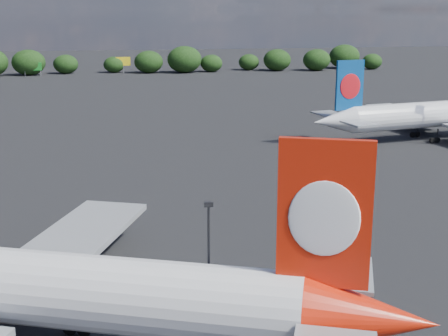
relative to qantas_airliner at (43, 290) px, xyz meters
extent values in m
plane|color=black|center=(-1.62, 63.14, -4.55)|extent=(500.00, 500.00, 0.00)
cylinder|color=silver|center=(-1.48, 0.60, 0.15)|extent=(34.87, 17.78, 4.70)
cone|color=red|center=(18.55, -7.52, 0.15)|extent=(8.74, 7.18, 4.70)
cube|color=red|center=(15.94, -6.46, 6.16)|extent=(4.97, 2.38, 8.46)
ellipsoid|color=white|center=(15.83, -6.72, 6.00)|extent=(3.73, 1.66, 4.32)
ellipsoid|color=white|center=(16.05, -6.20, 6.00)|extent=(3.73, 1.66, 4.32)
cube|color=#96999D|center=(18.75, -2.02, 0.52)|extent=(6.04, 6.82, 0.28)
cube|color=#96999D|center=(1.36, 12.63, -1.36)|extent=(12.73, 19.72, 0.52)
cylinder|color=red|center=(-2.14, 8.98, -2.58)|extent=(5.31, 4.12, 2.54)
cube|color=#96999D|center=(-2.14, 8.98, -1.92)|extent=(2.02, 1.04, 1.13)
cylinder|color=black|center=(1.32, 2.51, -3.14)|extent=(0.34, 0.34, 2.35)
cylinder|color=black|center=(1.32, 2.51, -4.04)|extent=(1.12, 0.78, 1.03)
cylinder|color=black|center=(2.28, 2.12, -4.04)|extent=(1.12, 0.78, 1.03)
cylinder|color=silver|center=(59.49, 58.99, -0.18)|extent=(33.49, 9.97, 4.37)
cone|color=silver|center=(39.67, 55.56, -0.18)|extent=(7.64, 5.50, 4.37)
cube|color=navy|center=(42.26, 56.00, 5.42)|extent=(4.81, 1.25, 7.87)
ellipsoid|color=red|center=(42.30, 55.75, 5.26)|extent=(3.65, 0.80, 4.02)
ellipsoid|color=red|center=(42.21, 56.26, 5.26)|extent=(3.65, 0.80, 4.02)
cube|color=#96999D|center=(42.21, 51.12, 0.17)|extent=(4.77, 5.84, 0.26)
cube|color=#96999D|center=(40.57, 60.59, 0.17)|extent=(4.77, 5.84, 0.26)
cube|color=#96999D|center=(59.27, 70.49, -1.58)|extent=(8.58, 18.20, 0.48)
cylinder|color=#96999D|center=(61.74, 66.48, -2.72)|extent=(4.71, 3.07, 2.36)
cube|color=#96999D|center=(61.74, 66.48, -2.10)|extent=(1.94, 0.59, 1.05)
cylinder|color=black|center=(58.21, 56.10, -3.24)|extent=(0.28, 0.28, 2.19)
cylinder|color=black|center=(58.21, 56.10, -4.07)|extent=(1.01, 0.55, 0.96)
cylinder|color=black|center=(57.26, 55.94, -4.07)|extent=(1.01, 0.55, 0.96)
cylinder|color=black|center=(57.32, 61.27, -3.24)|extent=(0.28, 0.28, 2.19)
cylinder|color=black|center=(57.32, 61.27, -4.07)|extent=(1.01, 0.55, 0.96)
cylinder|color=black|center=(56.37, 61.11, -4.07)|extent=(1.01, 0.55, 0.96)
cylinder|color=black|center=(10.19, -2.17, 0.52)|extent=(0.16, 0.16, 10.14)
cube|color=black|center=(10.19, -2.17, 5.74)|extent=(0.55, 0.30, 0.28)
cube|color=#166E1E|center=(-19.62, 179.14, -1.35)|extent=(6.00, 0.30, 2.60)
cylinder|color=gray|center=(-22.12, 179.14, -3.55)|extent=(0.20, 0.20, 2.00)
cylinder|color=gray|center=(-17.12, 179.14, -3.55)|extent=(0.20, 0.20, 2.00)
cube|color=yellow|center=(10.38, 185.14, -0.55)|extent=(5.00, 0.30, 3.00)
cylinder|color=gray|center=(10.38, 185.14, -3.30)|extent=(0.30, 0.30, 2.50)
ellipsoid|color=black|center=(-21.12, 182.60, -0.27)|extent=(11.14, 9.43, 8.57)
ellipsoid|color=black|center=(-9.21, 185.88, -1.30)|extent=(8.46, 7.16, 6.51)
ellipsoid|color=black|center=(7.19, 186.46, -1.75)|extent=(7.29, 6.17, 5.61)
ellipsoid|color=black|center=(19.07, 182.90, -0.70)|extent=(10.01, 8.47, 7.70)
ellipsoid|color=black|center=(31.48, 181.52, 0.08)|extent=(12.05, 10.19, 9.27)
ellipsoid|color=black|center=(41.24, 182.87, -1.51)|extent=(7.90, 6.69, 6.08)
ellipsoid|color=black|center=(55.78, 186.89, -1.64)|extent=(7.56, 6.40, 5.82)
ellipsoid|color=black|center=(65.27, 182.72, -0.68)|extent=(10.06, 8.51, 7.74)
ellipsoid|color=black|center=(79.47, 180.52, -0.69)|extent=(10.04, 8.49, 7.72)
ellipsoid|color=black|center=(92.52, 186.94, -0.11)|extent=(11.55, 9.77, 8.88)
ellipsoid|color=black|center=(101.50, 181.85, -1.69)|extent=(7.43, 6.29, 5.72)
camera|label=1|loc=(4.55, -37.37, 17.08)|focal=50.00mm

